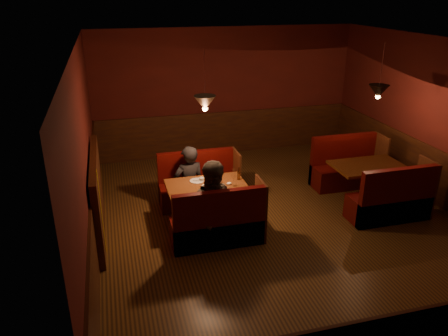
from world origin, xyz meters
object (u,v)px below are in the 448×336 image
object	(u,v)px
second_bench_near	(392,203)
main_bench_far	(199,187)
main_bench_near	(219,227)
diner_a	(189,169)
main_table	(207,193)
diner_b	(216,193)
second_bench_far	(346,169)
second_table	(367,174)

from	to	relation	value
second_bench_near	main_bench_far	bearing A→B (deg)	153.91
main_bench_near	diner_a	world-z (taller)	diner_a
second_bench_near	diner_a	distance (m)	3.49
main_table	diner_b	world-z (taller)	diner_b
main_bench_far	diner_a	size ratio (longest dim) A/B	0.93
main_table	second_bench_far	distance (m)	3.12
second_bench_far	diner_b	distance (m)	3.39
second_table	main_table	bearing A→B (deg)	-179.60
main_bench_near	second_bench_far	xyz separation A→B (m)	(3.00, 1.51, 0.01)
second_table	diner_a	bearing A→B (deg)	170.62
main_bench_far	second_bench_near	world-z (taller)	second_bench_near
main_bench_far	diner_b	size ratio (longest dim) A/B	0.85
main_table	second_table	xyz separation A→B (m)	(2.99, 0.02, -0.00)
second_table	diner_b	bearing A→B (deg)	-167.25
main_bench_near	diner_b	bearing A→B (deg)	108.59
diner_b	main_table	bearing A→B (deg)	100.26
main_bench_near	second_bench_near	xyz separation A→B (m)	(3.00, -0.00, 0.01)
second_table	second_bench_far	bearing A→B (deg)	87.80
second_table	diner_b	size ratio (longest dim) A/B	0.76
main_bench_near	second_table	distance (m)	3.08
main_bench_near	second_bench_far	world-z (taller)	second_bench_far
second_bench_near	main_bench_near	bearing A→B (deg)	179.94
main_bench_far	diner_a	world-z (taller)	diner_a
second_bench_far	main_table	bearing A→B (deg)	-165.54
main_bench_near	second_bench_far	distance (m)	3.36
main_bench_far	main_bench_near	bearing A→B (deg)	-90.00
main_table	main_bench_near	xyz separation A→B (m)	(0.01, -0.73, -0.23)
main_bench_near	diner_a	size ratio (longest dim) A/B	0.93
main_table	main_bench_far	bearing A→B (deg)	88.86
second_table	second_bench_near	size ratio (longest dim) A/B	0.90
main_bench_far	second_table	bearing A→B (deg)	-13.48
main_bench_far	second_bench_far	xyz separation A→B (m)	(3.00, 0.04, 0.01)
main_table	main_bench_far	distance (m)	0.77
second_table	main_bench_far	bearing A→B (deg)	166.52
main_table	main_bench_near	bearing A→B (deg)	-88.86
main_bench_far	main_bench_near	world-z (taller)	same
diner_a	diner_b	bearing A→B (deg)	90.01
second_table	second_bench_far	distance (m)	0.79
second_table	main_bench_near	bearing A→B (deg)	-165.77
second_bench_near	main_table	bearing A→B (deg)	166.28
main_table	main_bench_near	world-z (taller)	main_bench_near
main_bench_far	second_bench_far	bearing A→B (deg)	0.85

